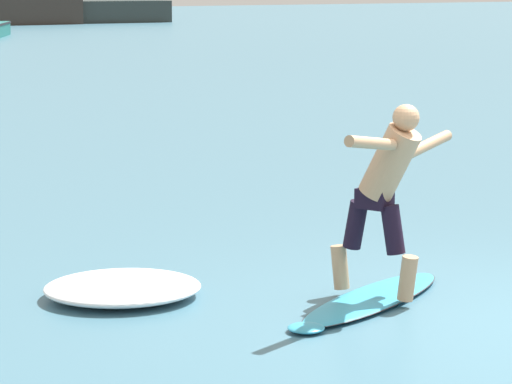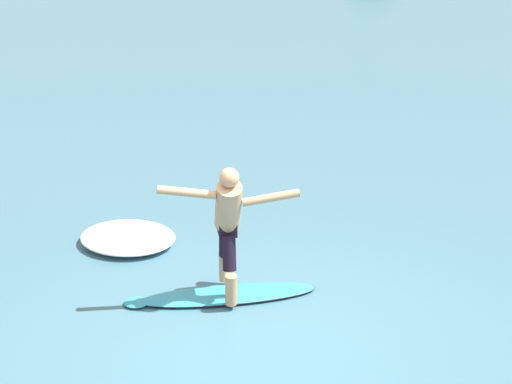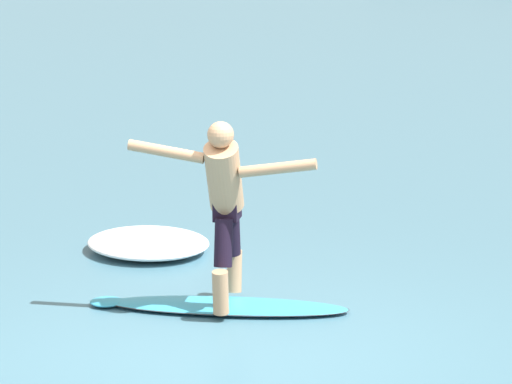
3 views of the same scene
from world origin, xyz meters
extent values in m
plane|color=#406D81|center=(0.00, 0.00, 0.00)|extent=(200.00, 200.00, 0.00)
ellipsoid|color=#329ABF|center=(-0.51, 0.88, 0.03)|extent=(2.07, 1.26, 0.07)
ellipsoid|color=#329ABF|center=(-1.47, 0.47, 0.03)|extent=(0.37, 0.37, 0.06)
ellipsoid|color=#2D2D33|center=(-0.51, 0.88, 0.03)|extent=(2.08, 1.28, 0.03)
cone|color=black|center=(0.25, 1.20, -0.06)|extent=(0.07, 0.07, 0.14)
cone|color=black|center=(0.07, 1.27, -0.06)|extent=(0.07, 0.07, 0.14)
cone|color=black|center=(0.18, 1.02, -0.06)|extent=(0.07, 0.07, 0.14)
cylinder|color=tan|center=(-0.40, 0.58, 0.25)|extent=(0.18, 0.21, 0.37)
cylinder|color=black|center=(-0.45, 0.71, 0.62)|extent=(0.22, 0.26, 0.41)
cylinder|color=tan|center=(-0.63, 1.17, 0.25)|extent=(0.18, 0.21, 0.37)
cylinder|color=black|center=(-0.58, 1.04, 0.62)|extent=(0.22, 0.26, 0.41)
cube|color=black|center=(-0.51, 0.88, 0.86)|extent=(0.28, 0.31, 0.16)
cylinder|color=tan|center=(-0.47, 0.75, 1.16)|extent=(0.44, 0.59, 0.65)
sphere|color=tan|center=(-0.42, 0.62, 1.53)|extent=(0.21, 0.21, 0.21)
cylinder|color=tan|center=(-0.01, 0.82, 1.27)|extent=(0.62, 0.30, 0.20)
cylinder|color=tan|center=(-0.86, 0.50, 1.37)|extent=(0.62, 0.30, 0.19)
ellipsoid|color=white|center=(-2.17, 2.11, 0.09)|extent=(1.65, 1.57, 0.18)
camera|label=1|loc=(-6.52, -6.62, 2.59)|focal=85.00mm
camera|label=2|loc=(1.64, -7.62, 4.40)|focal=60.00mm
camera|label=3|loc=(4.48, -7.43, 3.10)|focal=85.00mm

